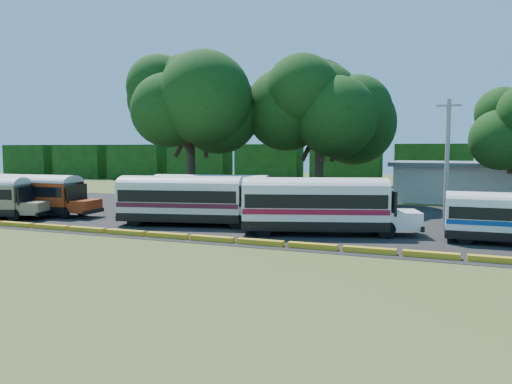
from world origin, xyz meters
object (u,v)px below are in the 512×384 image
(tree_west, at_px, (190,97))
(bus_white_red, at_px, (318,202))
(bus_cream_west, at_px, (185,198))
(bus_red, at_px, (34,192))

(tree_west, bearing_deg, bus_white_red, -36.32)
(bus_cream_west, bearing_deg, tree_west, 104.05)
(bus_white_red, bearing_deg, bus_cream_west, 160.98)
(bus_red, xyz_separation_m, bus_cream_west, (13.89, -0.27, 0.08))
(bus_red, distance_m, tree_west, 15.83)
(bus_white_red, height_order, tree_west, tree_west)
(bus_white_red, xyz_separation_m, tree_west, (-15.01, 11.03, 8.10))
(bus_red, bearing_deg, tree_west, 48.04)
(bus_cream_west, bearing_deg, bus_white_red, -14.02)
(bus_cream_west, bearing_deg, bus_red, 166.29)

